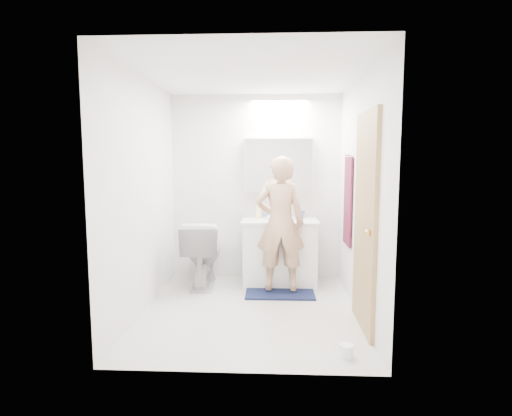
# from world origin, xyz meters

# --- Properties ---
(floor) EXTENTS (2.50, 2.50, 0.00)m
(floor) POSITION_xyz_m (0.00, 0.00, 0.00)
(floor) COLOR silver
(floor) RESTS_ON ground
(ceiling) EXTENTS (2.50, 2.50, 0.00)m
(ceiling) POSITION_xyz_m (0.00, 0.00, 2.40)
(ceiling) COLOR white
(ceiling) RESTS_ON floor
(wall_back) EXTENTS (2.50, 0.00, 2.50)m
(wall_back) POSITION_xyz_m (0.00, 1.25, 1.20)
(wall_back) COLOR white
(wall_back) RESTS_ON floor
(wall_front) EXTENTS (2.50, 0.00, 2.50)m
(wall_front) POSITION_xyz_m (0.00, -1.25, 1.20)
(wall_front) COLOR white
(wall_front) RESTS_ON floor
(wall_left) EXTENTS (0.00, 2.50, 2.50)m
(wall_left) POSITION_xyz_m (-1.10, 0.00, 1.20)
(wall_left) COLOR white
(wall_left) RESTS_ON floor
(wall_right) EXTENTS (0.00, 2.50, 2.50)m
(wall_right) POSITION_xyz_m (1.10, 0.00, 1.20)
(wall_right) COLOR white
(wall_right) RESTS_ON floor
(vanity_cabinet) EXTENTS (0.90, 0.55, 0.78)m
(vanity_cabinet) POSITION_xyz_m (0.32, 0.96, 0.39)
(vanity_cabinet) COLOR white
(vanity_cabinet) RESTS_ON floor
(countertop) EXTENTS (0.95, 0.58, 0.04)m
(countertop) POSITION_xyz_m (0.32, 0.96, 0.80)
(countertop) COLOR silver
(countertop) RESTS_ON vanity_cabinet
(sink_basin) EXTENTS (0.36, 0.36, 0.03)m
(sink_basin) POSITION_xyz_m (0.32, 0.99, 0.84)
(sink_basin) COLOR white
(sink_basin) RESTS_ON countertop
(faucet) EXTENTS (0.02, 0.02, 0.16)m
(faucet) POSITION_xyz_m (0.32, 1.19, 0.90)
(faucet) COLOR #B4B4B8
(faucet) RESTS_ON countertop
(medicine_cabinet) EXTENTS (0.88, 0.14, 0.70)m
(medicine_cabinet) POSITION_xyz_m (0.30, 1.18, 1.50)
(medicine_cabinet) COLOR white
(medicine_cabinet) RESTS_ON wall_back
(mirror_panel) EXTENTS (0.84, 0.01, 0.66)m
(mirror_panel) POSITION_xyz_m (0.30, 1.10, 1.50)
(mirror_panel) COLOR silver
(mirror_panel) RESTS_ON medicine_cabinet
(toilet) EXTENTS (0.50, 0.83, 0.82)m
(toilet) POSITION_xyz_m (-0.65, 0.85, 0.41)
(toilet) COLOR silver
(toilet) RESTS_ON floor
(bath_rug) EXTENTS (0.80, 0.56, 0.02)m
(bath_rug) POSITION_xyz_m (0.32, 0.59, 0.01)
(bath_rug) COLOR #151A44
(bath_rug) RESTS_ON floor
(person) EXTENTS (0.57, 0.38, 1.56)m
(person) POSITION_xyz_m (0.32, 0.59, 0.83)
(person) COLOR tan
(person) RESTS_ON bath_rug
(door) EXTENTS (0.04, 0.80, 2.00)m
(door) POSITION_xyz_m (1.08, -0.35, 1.00)
(door) COLOR tan
(door) RESTS_ON wall_right
(door_knob) EXTENTS (0.06, 0.06, 0.06)m
(door_knob) POSITION_xyz_m (1.04, -0.65, 0.95)
(door_knob) COLOR gold
(door_knob) RESTS_ON door
(towel) EXTENTS (0.02, 0.42, 1.00)m
(towel) POSITION_xyz_m (1.08, 0.55, 1.10)
(towel) COLOR #151135
(towel) RESTS_ON wall_right
(towel_hook) EXTENTS (0.07, 0.02, 0.02)m
(towel_hook) POSITION_xyz_m (1.07, 0.55, 1.62)
(towel_hook) COLOR silver
(towel_hook) RESTS_ON wall_right
(soap_bottle_a) EXTENTS (0.12, 0.12, 0.22)m
(soap_bottle_a) POSITION_xyz_m (0.04, 1.11, 0.93)
(soap_bottle_a) COLOR beige
(soap_bottle_a) RESTS_ON countertop
(soap_bottle_b) EXTENTS (0.10, 0.10, 0.15)m
(soap_bottle_b) POSITION_xyz_m (0.18, 1.15, 0.90)
(soap_bottle_b) COLOR #6194D0
(soap_bottle_b) RESTS_ON countertop
(toothbrush_cup) EXTENTS (0.12, 0.12, 0.09)m
(toothbrush_cup) POSITION_xyz_m (0.59, 1.12, 0.86)
(toothbrush_cup) COLOR #3A5DAE
(toothbrush_cup) RESTS_ON countertop
(toilet_paper_roll) EXTENTS (0.11, 0.11, 0.10)m
(toilet_paper_roll) POSITION_xyz_m (0.83, -0.96, 0.05)
(toilet_paper_roll) COLOR white
(toilet_paper_roll) RESTS_ON floor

